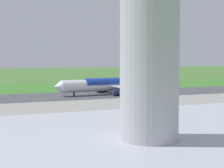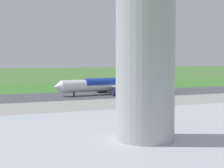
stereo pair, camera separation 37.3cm
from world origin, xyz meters
TOP-DOWN VIEW (x-y plane):
  - ground_plane at (0.00, 0.00)m, footprint 800.00×800.00m
  - runway_asphalt at (0.00, 0.00)m, footprint 600.00×33.03m
  - apron_concrete at (0.00, 51.29)m, footprint 440.00×110.00m
  - grass_verge_foreground at (0.00, -37.51)m, footprint 600.00×80.00m
  - airliner_main at (13.40, -0.04)m, footprint 54.14×44.39m
  - no_stopping_sign at (15.16, -36.85)m, footprint 0.60×0.10m
  - traffic_cone_orange at (22.64, -33.60)m, footprint 0.40×0.40m

SIDE VIEW (x-z plane):
  - ground_plane at x=0.00m, z-range 0.00..0.00m
  - grass_verge_foreground at x=0.00m, z-range 0.00..0.04m
  - apron_concrete at x=0.00m, z-range 0.00..0.05m
  - runway_asphalt at x=0.00m, z-range 0.00..0.06m
  - traffic_cone_orange at x=22.64m, z-range 0.00..0.55m
  - no_stopping_sign at x=15.16m, z-range 0.23..2.50m
  - airliner_main at x=13.40m, z-range -3.59..12.29m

